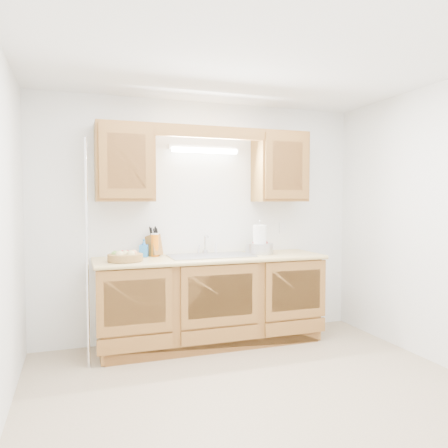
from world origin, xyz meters
name	(u,v)px	position (x,y,z in m)	size (l,w,h in m)	color
room	(258,229)	(0.00, 0.00, 1.25)	(3.52, 3.50, 2.50)	tan
base_cabinets	(211,301)	(0.00, 1.20, 0.44)	(2.20, 0.60, 0.86)	brown
countertop	(211,258)	(0.00, 1.19, 0.88)	(2.30, 0.63, 0.04)	#D6B870
upper_cabinet_left	(125,163)	(-0.83, 1.33, 1.83)	(0.55, 0.33, 0.75)	brown
upper_cabinet_right	(280,167)	(0.83, 1.33, 1.83)	(0.55, 0.33, 0.75)	brown
valance	(211,132)	(0.00, 1.19, 2.14)	(2.20, 0.05, 0.12)	brown
fluorescent_fixture	(204,149)	(0.00, 1.42, 2.00)	(0.76, 0.08, 0.08)	white
sink	(211,263)	(0.00, 1.21, 0.83)	(0.84, 0.46, 0.36)	#9E9EA3
wire_shelf_pole	(87,254)	(-1.20, 0.94, 1.00)	(0.03, 0.03, 2.00)	silver
outlet_plate	(283,228)	(0.95, 1.49, 1.15)	(0.08, 0.01, 0.12)	white
fruit_basket	(125,256)	(-0.86, 1.09, 0.94)	(0.33, 0.33, 0.10)	#9F7340
knife_block	(154,245)	(-0.54, 1.40, 1.01)	(0.17, 0.20, 0.31)	brown
orange_canister	(155,245)	(-0.54, 1.35, 1.02)	(0.08, 0.08, 0.23)	orange
soap_bottle	(144,248)	(-0.65, 1.35, 0.99)	(0.08, 0.08, 0.18)	#297BCF
sponge	(251,251)	(0.54, 1.44, 0.91)	(0.10, 0.07, 0.02)	#CC333F
paper_towel	(260,240)	(0.54, 1.20, 1.05)	(0.18, 0.18, 0.36)	silver
apple_bowl	(259,248)	(0.54, 1.22, 0.97)	(0.29, 0.29, 0.15)	silver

